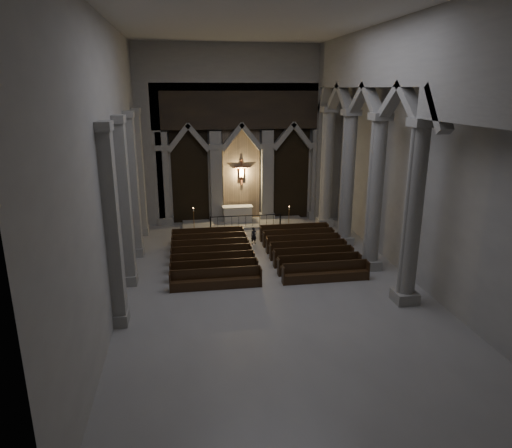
# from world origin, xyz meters

# --- Properties ---
(room) EXTENTS (24.00, 24.10, 12.00)m
(room) POSITION_xyz_m (0.00, 0.00, 7.60)
(room) COLOR gray
(room) RESTS_ON ground
(sanctuary_wall) EXTENTS (14.00, 0.77, 12.00)m
(sanctuary_wall) POSITION_xyz_m (0.00, 11.54, 6.62)
(sanctuary_wall) COLOR gray
(sanctuary_wall) RESTS_ON ground
(right_arcade) EXTENTS (1.00, 24.00, 12.00)m
(right_arcade) POSITION_xyz_m (5.50, 1.33, 7.83)
(right_arcade) COLOR gray
(right_arcade) RESTS_ON ground
(left_pilasters) EXTENTS (0.60, 13.00, 8.03)m
(left_pilasters) POSITION_xyz_m (-6.75, 3.50, 3.91)
(left_pilasters) COLOR gray
(left_pilasters) RESTS_ON ground
(sanctuary_step) EXTENTS (8.50, 2.60, 0.15)m
(sanctuary_step) POSITION_xyz_m (0.00, 10.60, 0.07)
(sanctuary_step) COLOR gray
(sanctuary_step) RESTS_ON ground
(altar) EXTENTS (2.13, 0.85, 1.08)m
(altar) POSITION_xyz_m (-0.40, 11.03, 0.69)
(altar) COLOR beige
(altar) RESTS_ON sanctuary_step
(altar_rail) EXTENTS (4.85, 0.09, 0.95)m
(altar_rail) POSITION_xyz_m (0.00, 9.61, 0.63)
(altar_rail) COLOR black
(altar_rail) RESTS_ON ground
(candle_stand_left) EXTENTS (0.26, 0.26, 1.56)m
(candle_stand_left) POSITION_xyz_m (-3.48, 9.81, 0.42)
(candle_stand_left) COLOR #AB7134
(candle_stand_left) RESTS_ON ground
(candle_stand_right) EXTENTS (0.23, 0.23, 1.39)m
(candle_stand_right) POSITION_xyz_m (3.04, 9.82, 0.38)
(candle_stand_right) COLOR #AB7134
(candle_stand_right) RESTS_ON ground
(pews) EXTENTS (9.76, 7.09, 0.97)m
(pews) POSITION_xyz_m (-0.00, 3.55, 0.32)
(pews) COLOR black
(pews) RESTS_ON ground
(worshipper) EXTENTS (0.45, 0.37, 1.07)m
(worshipper) POSITION_xyz_m (0.05, 6.34, 0.53)
(worshipper) COLOR black
(worshipper) RESTS_ON ground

